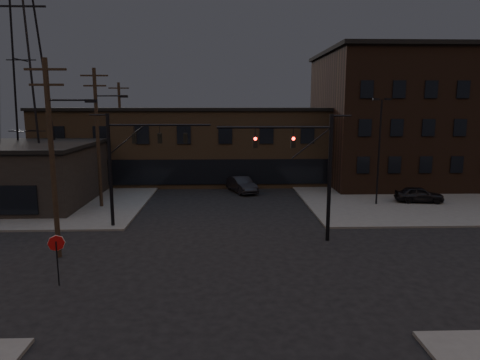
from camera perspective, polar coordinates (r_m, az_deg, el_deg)
name	(u,v)px	position (r m, az deg, el deg)	size (l,w,h in m)	color
ground	(226,268)	(23.20, -1.88, -11.62)	(140.00, 140.00, 0.00)	black
sidewalk_ne	(434,187)	(49.54, 24.44, -0.83)	(30.00, 30.00, 0.15)	#474744
sidewalk_nw	(10,190)	(49.55, -28.29, -1.13)	(30.00, 30.00, 0.15)	#474744
building_row	(225,145)	(49.80, -1.96, 4.66)	(40.00, 12.00, 8.00)	#493927
building_right	(422,120)	(52.45, 23.04, 7.43)	(22.00, 16.00, 14.00)	black
traffic_signal_near	(312,164)	(26.87, 9.55, 2.10)	(7.12, 0.24, 8.00)	black
traffic_signal_far	(128,157)	(30.55, -14.68, 2.99)	(7.12, 0.24, 8.00)	black
stop_sign	(57,249)	(22.20, -23.27, -8.39)	(0.72, 0.33, 2.48)	black
utility_pole_near	(53,154)	(25.55, -23.68, 3.13)	(3.70, 0.28, 11.00)	black
utility_pole_mid	(98,135)	(37.17, -18.36, 5.70)	(3.70, 0.28, 11.50)	black
utility_pole_far	(121,131)	(49.04, -15.62, 6.31)	(2.20, 0.28, 11.00)	black
transmission_tower	(21,60)	(43.68, -27.17, 14.06)	(7.00, 7.00, 25.00)	black
lot_light_a	(380,142)	(38.00, 18.11, 4.86)	(1.50, 0.28, 9.14)	black
lot_light_b	(423,137)	(44.91, 23.17, 5.25)	(1.50, 0.28, 9.14)	black
parked_car_lot_a	(419,194)	(40.64, 22.77, -1.79)	(1.63, 4.05, 1.38)	black
parked_car_lot_b	(429,178)	(50.36, 23.89, 0.21)	(1.84, 4.52, 1.31)	silver
car_crossing	(241,184)	(42.52, 0.20, -0.60)	(1.66, 4.77, 1.57)	black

